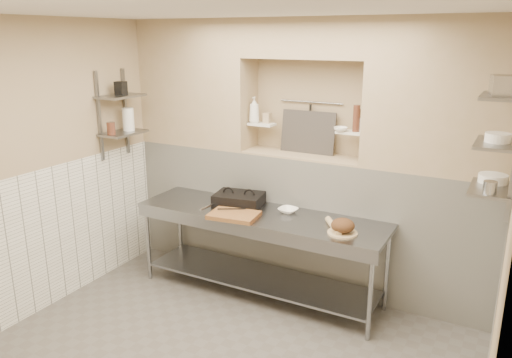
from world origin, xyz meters
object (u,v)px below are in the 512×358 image
Objects in this scene: prep_table at (259,237)px; bread_loaf at (343,225)px; mixing_bowl at (288,210)px; bowl_alcove at (341,129)px; panini_press at (239,200)px; cutting_board at (234,215)px; jug_left at (128,119)px; rolling_pin at (333,226)px; bottle_soap at (254,110)px.

bread_loaf is at bearing -6.99° from prep_table.
bowl_alcove is at bearing 40.61° from mixing_bowl.
panini_press is 0.35m from cutting_board.
rolling_pin is at bearing -0.00° from jug_left.
rolling_pin is (1.10, -0.15, -0.04)m from panini_press.
panini_press is at bearing 6.60° from jug_left.
cutting_board is 2.48× the size of mixing_bowl.
prep_table is 0.46m from panini_press.
cutting_board is (0.13, -0.32, -0.05)m from panini_press.
rolling_pin is 0.14m from bread_loaf.
cutting_board is at bearing -137.77° from mixing_bowl.
bottle_soap reaches higher than panini_press.
prep_table is at bearing 176.92° from rolling_pin.
prep_table is 0.98m from bread_loaf.
prep_table is 1.95m from jug_left.
cutting_board is at bearing -76.83° from bottle_soap.
mixing_bowl reaches higher than cutting_board.
mixing_bowl is 0.89× the size of bread_loaf.
jug_left is at bearing -166.28° from bowl_alcove.
bread_loaf reaches higher than panini_press.
bottle_soap is at bearing 178.57° from bowl_alcove.
panini_press is 0.98m from bottle_soap.
mixing_bowl is 0.59m from rolling_pin.
bowl_alcove reaches higher than rolling_pin.
bottle_soap reaches higher than rolling_pin.
jug_left is (-2.25, -0.55, 0.00)m from bowl_alcove.
bowl_alcove is at bearing 38.48° from prep_table.
bread_loaf is (1.21, -0.22, 0.01)m from panini_press.
bowl_alcove is (0.64, 0.51, 1.09)m from prep_table.
jug_left is (-1.31, -0.15, 0.77)m from panini_press.
mixing_bowl is at bearing 42.23° from cutting_board.
cutting_board is at bearing -129.67° from prep_table.
cutting_board is (-0.17, -0.21, 0.28)m from prep_table.
panini_press reaches higher than prep_table.
jug_left reaches higher than cutting_board.
jug_left reaches higher than bowl_alcove.
bottle_soap reaches higher than bowl_alcove.
jug_left reaches higher than rolling_pin.
bowl_alcove reaches higher than prep_table.
jug_left reaches higher than bread_loaf.
bread_loaf is at bearing 5.21° from cutting_board.
bowl_alcove is at bearing 113.67° from bread_loaf.
panini_press is 1.94× the size of bottle_soap.
cutting_board is at bearing -78.66° from panini_press.
bread_loaf is 1.01m from bowl_alcove.
bottle_soap is at bearing 153.33° from rolling_pin.
bowl_alcove is at bearing 12.43° from panini_press.
mixing_bowl is (0.41, 0.38, 0.00)m from cutting_board.
bowl_alcove is 2.32m from jug_left.
bowl_alcove is (0.81, 0.72, 0.81)m from cutting_board.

